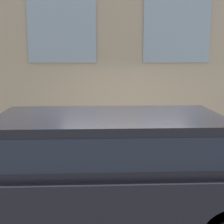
% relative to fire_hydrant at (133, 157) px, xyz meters
% --- Properties ---
extents(ground_plane, '(80.00, 80.00, 0.00)m').
position_rel_fire_hydrant_xyz_m(ground_plane, '(-0.66, 0.14, -0.51)').
color(ground_plane, '#47474C').
extents(sidewalk, '(2.45, 60.00, 0.17)m').
position_rel_fire_hydrant_xyz_m(sidewalk, '(0.57, 0.14, -0.43)').
color(sidewalk, '#9E9B93').
rests_on(sidewalk, ground_plane).
extents(fire_hydrant, '(0.30, 0.42, 0.67)m').
position_rel_fire_hydrant_xyz_m(fire_hydrant, '(0.00, 0.00, 0.00)').
color(fire_hydrant, gold).
rests_on(fire_hydrant, sidewalk).
extents(person, '(0.27, 0.18, 1.14)m').
position_rel_fire_hydrant_xyz_m(person, '(0.44, 0.82, 0.34)').
color(person, '#998466').
rests_on(person, sidewalk).
extents(parked_truck_charcoal_near, '(1.83, 4.89, 1.74)m').
position_rel_fire_hydrant_xyz_m(parked_truck_charcoal_near, '(-1.91, 0.61, 0.50)').
color(parked_truck_charcoal_near, black).
rests_on(parked_truck_charcoal_near, ground_plane).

